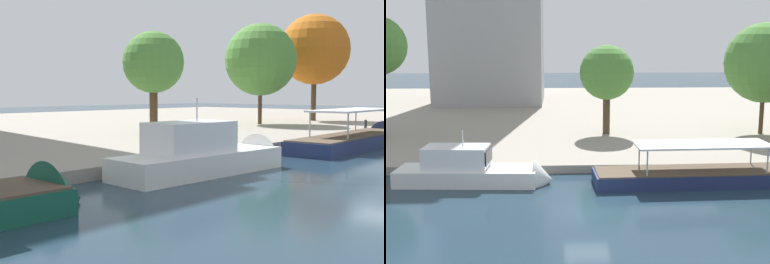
# 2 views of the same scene
# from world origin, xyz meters

# --- Properties ---
(ground_plane) EXTENTS (220.00, 220.00, 0.00)m
(ground_plane) POSITION_xyz_m (0.00, 0.00, 0.00)
(ground_plane) COLOR #1E3342
(dock_promenade) EXTENTS (120.00, 55.00, 0.58)m
(dock_promenade) POSITION_xyz_m (0.00, 35.31, 0.29)
(dock_promenade) COLOR gray
(dock_promenade) RESTS_ON ground_plane
(motor_yacht_1) EXTENTS (10.18, 3.27, 4.59)m
(motor_yacht_1) POSITION_xyz_m (-6.90, 5.57, 0.66)
(motor_yacht_1) COLOR silver
(motor_yacht_1) RESTS_ON ground_plane
(tour_boat_2) EXTENTS (15.29, 3.72, 3.93)m
(tour_boat_2) POSITION_xyz_m (8.77, 5.05, 0.28)
(tour_boat_2) COLOR navy
(tour_boat_2) RESTS_ON ground_plane
(tree_1) EXTENTS (4.97, 4.97, 8.14)m
(tree_1) POSITION_xyz_m (2.90, 19.78, 6.33)
(tree_1) COLOR #4C3823
(tree_1) RESTS_ON dock_promenade
(tree_3) EXTENTS (7.87, 7.47, 10.15)m
(tree_3) POSITION_xyz_m (17.59, 19.22, 7.17)
(tree_3) COLOR #4C3823
(tree_3) RESTS_ON dock_promenade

